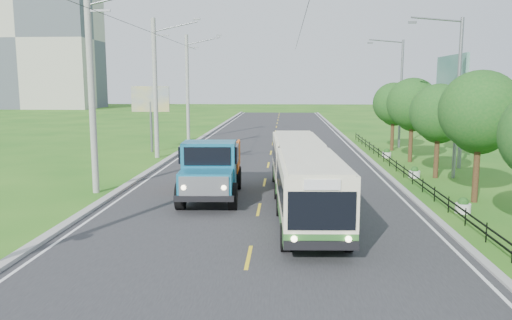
# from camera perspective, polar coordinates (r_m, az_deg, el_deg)

# --- Properties ---
(ground) EXTENTS (240.00, 240.00, 0.00)m
(ground) POSITION_cam_1_polar(r_m,az_deg,el_deg) (15.86, -0.85, -11.11)
(ground) COLOR #216016
(ground) RESTS_ON ground
(road) EXTENTS (14.00, 120.00, 0.02)m
(road) POSITION_cam_1_polar(r_m,az_deg,el_deg) (35.31, 1.53, -0.05)
(road) COLOR #28282B
(road) RESTS_ON ground
(curb_left) EXTENTS (0.40, 120.00, 0.15)m
(curb_left) POSITION_cam_1_polar(r_m,az_deg,el_deg) (36.24, -9.93, 0.15)
(curb_left) COLOR #9E9E99
(curb_left) RESTS_ON ground
(curb_right) EXTENTS (0.30, 120.00, 0.10)m
(curb_right) POSITION_cam_1_polar(r_m,az_deg,el_deg) (35.80, 13.04, -0.09)
(curb_right) COLOR #9E9E99
(curb_right) RESTS_ON ground
(edge_line_left) EXTENTS (0.12, 120.00, 0.00)m
(edge_line_left) POSITION_cam_1_polar(r_m,az_deg,el_deg) (36.13, -9.07, 0.06)
(edge_line_left) COLOR silver
(edge_line_left) RESTS_ON road
(edge_line_right) EXTENTS (0.12, 120.00, 0.00)m
(edge_line_right) POSITION_cam_1_polar(r_m,az_deg,el_deg) (35.72, 12.25, -0.13)
(edge_line_right) COLOR silver
(edge_line_right) RESTS_ON road
(centre_dash) EXTENTS (0.12, 2.20, 0.00)m
(centre_dash) POSITION_cam_1_polar(r_m,az_deg,el_deg) (15.85, -0.85, -11.03)
(centre_dash) COLOR yellow
(centre_dash) RESTS_ON road
(railing_right) EXTENTS (0.04, 40.00, 0.60)m
(railing_right) POSITION_cam_1_polar(r_m,az_deg,el_deg) (30.12, 16.55, -1.37)
(railing_right) COLOR black
(railing_right) RESTS_ON ground
(pole_near) EXTENTS (3.51, 0.32, 10.00)m
(pole_near) POSITION_cam_1_polar(r_m,az_deg,el_deg) (25.65, -18.22, 7.64)
(pole_near) COLOR gray
(pole_near) RESTS_ON ground
(pole_mid) EXTENTS (3.51, 0.32, 10.00)m
(pole_mid) POSITION_cam_1_polar(r_m,az_deg,el_deg) (37.08, -11.39, 8.09)
(pole_mid) COLOR gray
(pole_mid) RESTS_ON ground
(pole_far) EXTENTS (3.51, 0.32, 10.00)m
(pole_far) POSITION_cam_1_polar(r_m,az_deg,el_deg) (48.79, -7.79, 8.28)
(pole_far) COLOR gray
(pole_far) RESTS_ON ground
(tree_third) EXTENTS (3.60, 3.62, 6.00)m
(tree_third) POSITION_cam_1_polar(r_m,az_deg,el_deg) (24.67, 24.22, 4.71)
(tree_third) COLOR #382314
(tree_third) RESTS_ON ground
(tree_fourth) EXTENTS (3.24, 3.31, 5.40)m
(tree_fourth) POSITION_cam_1_polar(r_m,az_deg,el_deg) (30.36, 20.18, 4.79)
(tree_fourth) COLOR #382314
(tree_fourth) RESTS_ON ground
(tree_fifth) EXTENTS (3.48, 3.52, 5.80)m
(tree_fifth) POSITION_cam_1_polar(r_m,az_deg,el_deg) (36.13, 17.47, 5.88)
(tree_fifth) COLOR #382314
(tree_fifth) RESTS_ON ground
(tree_back) EXTENTS (3.30, 3.36, 5.50)m
(tree_back) POSITION_cam_1_polar(r_m,az_deg,el_deg) (41.98, 15.48, 6.03)
(tree_back) COLOR #382314
(tree_back) RESTS_ON ground
(streetlight_mid) EXTENTS (3.02, 0.20, 9.07)m
(streetlight_mid) POSITION_cam_1_polar(r_m,az_deg,el_deg) (30.42, 21.81, 7.19)
(streetlight_mid) COLOR slate
(streetlight_mid) RESTS_ON ground
(streetlight_far) EXTENTS (3.02, 0.20, 9.07)m
(streetlight_far) POSITION_cam_1_polar(r_m,az_deg,el_deg) (43.93, 16.05, 7.74)
(streetlight_far) COLOR slate
(streetlight_far) RESTS_ON ground
(planter_near) EXTENTS (0.64, 0.64, 0.67)m
(planter_near) POSITION_cam_1_polar(r_m,az_deg,el_deg) (22.76, 22.58, -4.90)
(planter_near) COLOR silver
(planter_near) RESTS_ON ground
(planter_mid) EXTENTS (0.64, 0.64, 0.67)m
(planter_mid) POSITION_cam_1_polar(r_m,az_deg,el_deg) (30.27, 17.65, -1.40)
(planter_mid) COLOR silver
(planter_mid) RESTS_ON ground
(planter_far) EXTENTS (0.64, 0.64, 0.67)m
(planter_far) POSITION_cam_1_polar(r_m,az_deg,el_deg) (37.98, 14.71, 0.70)
(planter_far) COLOR silver
(planter_far) RESTS_ON ground
(billboard_left) EXTENTS (3.00, 0.20, 5.20)m
(billboard_left) POSITION_cam_1_polar(r_m,az_deg,el_deg) (40.33, -11.96, 6.36)
(billboard_left) COLOR slate
(billboard_left) RESTS_ON ground
(billboard_right) EXTENTS (0.24, 6.00, 7.30)m
(billboard_right) POSITION_cam_1_polar(r_m,az_deg,el_deg) (36.63, 21.37, 8.06)
(billboard_right) COLOR slate
(billboard_right) RESTS_ON ground
(apartment_near) EXTENTS (28.00, 14.00, 30.00)m
(apartment_near) POSITION_cam_1_polar(r_m,az_deg,el_deg) (123.75, -24.22, 12.40)
(apartment_near) COLOR #B7B2A3
(apartment_near) RESTS_ON ground
(bus) EXTENTS (2.92, 14.01, 2.69)m
(bus) POSITION_cam_1_polar(r_m,az_deg,el_deg) (21.62, 5.32, -1.35)
(bus) COLOR #2D6528
(bus) RESTS_ON ground
(dump_truck) EXTENTS (2.90, 6.77, 2.79)m
(dump_truck) POSITION_cam_1_polar(r_m,az_deg,el_deg) (23.66, -5.12, -0.57)
(dump_truck) COLOR #166486
(dump_truck) RESTS_ON ground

